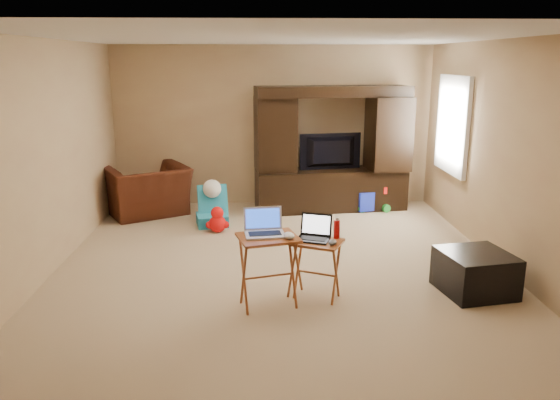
{
  "coord_description": "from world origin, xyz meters",
  "views": [
    {
      "loc": [
        -0.22,
        -5.92,
        2.28
      ],
      "look_at": [
        0.0,
        -0.2,
        0.8
      ],
      "focal_mm": 35.0,
      "sensor_mm": 36.0,
      "label": 1
    }
  ],
  "objects_px": {
    "recliner": "(147,191)",
    "tray_table_left": "(268,272)",
    "laptop_right": "(313,228)",
    "tray_table_right": "(317,269)",
    "television": "(332,152)",
    "water_bottle": "(337,229)",
    "push_toy": "(372,196)",
    "entertainment_center": "(332,149)",
    "child_rocker": "(212,206)",
    "mouse_right": "(333,242)",
    "laptop_left": "(265,223)",
    "plush_toy": "(217,219)",
    "mouse_left": "(289,236)"
  },
  "relations": [
    {
      "from": "tray_table_left",
      "to": "laptop_left",
      "type": "distance_m",
      "value": 0.47
    },
    {
      "from": "tray_table_left",
      "to": "child_rocker",
      "type": "bearing_deg",
      "value": 90.93
    },
    {
      "from": "mouse_left",
      "to": "mouse_right",
      "type": "relative_size",
      "value": 1.19
    },
    {
      "from": "recliner",
      "to": "laptop_right",
      "type": "height_order",
      "value": "laptop_right"
    },
    {
      "from": "water_bottle",
      "to": "mouse_right",
      "type": "bearing_deg",
      "value": -108.44
    },
    {
      "from": "television",
      "to": "recliner",
      "type": "relative_size",
      "value": 0.85
    },
    {
      "from": "plush_toy",
      "to": "water_bottle",
      "type": "relative_size",
      "value": 2.0
    },
    {
      "from": "laptop_left",
      "to": "water_bottle",
      "type": "distance_m",
      "value": 0.75
    },
    {
      "from": "plush_toy",
      "to": "mouse_right",
      "type": "relative_size",
      "value": 3.04
    },
    {
      "from": "entertainment_center",
      "to": "laptop_right",
      "type": "bearing_deg",
      "value": -107.38
    },
    {
      "from": "tray_table_right",
      "to": "mouse_left",
      "type": "xyz_separation_m",
      "value": [
        -0.29,
        -0.24,
        0.43
      ]
    },
    {
      "from": "television",
      "to": "water_bottle",
      "type": "xyz_separation_m",
      "value": [
        -0.36,
        -3.14,
        -0.23
      ]
    },
    {
      "from": "recliner",
      "to": "water_bottle",
      "type": "height_order",
      "value": "water_bottle"
    },
    {
      "from": "push_toy",
      "to": "water_bottle",
      "type": "bearing_deg",
      "value": -126.05
    },
    {
      "from": "child_rocker",
      "to": "push_toy",
      "type": "bearing_deg",
      "value": 5.55
    },
    {
      "from": "push_toy",
      "to": "water_bottle",
      "type": "distance_m",
      "value": 3.31
    },
    {
      "from": "push_toy",
      "to": "mouse_left",
      "type": "distance_m",
      "value": 3.79
    },
    {
      "from": "entertainment_center",
      "to": "child_rocker",
      "type": "height_order",
      "value": "entertainment_center"
    },
    {
      "from": "child_rocker",
      "to": "tray_table_right",
      "type": "distance_m",
      "value": 2.75
    },
    {
      "from": "entertainment_center",
      "to": "laptop_left",
      "type": "height_order",
      "value": "entertainment_center"
    },
    {
      "from": "recliner",
      "to": "tray_table_left",
      "type": "distance_m",
      "value": 3.69
    },
    {
      "from": "child_rocker",
      "to": "water_bottle",
      "type": "bearing_deg",
      "value": -70.54
    },
    {
      "from": "child_rocker",
      "to": "mouse_right",
      "type": "relative_size",
      "value": 4.71
    },
    {
      "from": "tray_table_right",
      "to": "mouse_left",
      "type": "bearing_deg",
      "value": -114.57
    },
    {
      "from": "television",
      "to": "tray_table_right",
      "type": "height_order",
      "value": "television"
    },
    {
      "from": "plush_toy",
      "to": "water_bottle",
      "type": "distance_m",
      "value": 2.5
    },
    {
      "from": "entertainment_center",
      "to": "mouse_left",
      "type": "distance_m",
      "value": 3.61
    },
    {
      "from": "laptop_left",
      "to": "mouse_left",
      "type": "relative_size",
      "value": 2.58
    },
    {
      "from": "mouse_right",
      "to": "laptop_right",
      "type": "bearing_deg",
      "value": 140.53
    },
    {
      "from": "entertainment_center",
      "to": "mouse_right",
      "type": "xyz_separation_m",
      "value": [
        -0.43,
        -3.38,
        -0.34
      ]
    },
    {
      "from": "tray_table_right",
      "to": "mouse_right",
      "type": "relative_size",
      "value": 4.92
    },
    {
      "from": "child_rocker",
      "to": "laptop_left",
      "type": "distance_m",
      "value": 2.76
    },
    {
      "from": "television",
      "to": "water_bottle",
      "type": "bearing_deg",
      "value": 73.48
    },
    {
      "from": "mouse_right",
      "to": "plush_toy",
      "type": "bearing_deg",
      "value": 119.0
    },
    {
      "from": "tray_table_right",
      "to": "plush_toy",
      "type": "bearing_deg",
      "value": 142.76
    },
    {
      "from": "water_bottle",
      "to": "television",
      "type": "bearing_deg",
      "value": 83.42
    },
    {
      "from": "laptop_left",
      "to": "recliner",
      "type": "bearing_deg",
      "value": 111.22
    },
    {
      "from": "television",
      "to": "child_rocker",
      "type": "height_order",
      "value": "television"
    },
    {
      "from": "television",
      "to": "mouse_right",
      "type": "distance_m",
      "value": 3.38
    },
    {
      "from": "entertainment_center",
      "to": "mouse_left",
      "type": "relative_size",
      "value": 16.4
    },
    {
      "from": "laptop_right",
      "to": "recliner",
      "type": "bearing_deg",
      "value": 145.54
    },
    {
      "from": "tray_table_left",
      "to": "television",
      "type": "bearing_deg",
      "value": 58.13
    },
    {
      "from": "child_rocker",
      "to": "tray_table_left",
      "type": "relative_size",
      "value": 0.81
    },
    {
      "from": "tray_table_right",
      "to": "recliner",
      "type": "bearing_deg",
      "value": 151.06
    },
    {
      "from": "push_toy",
      "to": "laptop_right",
      "type": "xyz_separation_m",
      "value": [
        -1.24,
        -3.18,
        0.49
      ]
    },
    {
      "from": "laptop_left",
      "to": "plush_toy",
      "type": "bearing_deg",
      "value": 98.13
    },
    {
      "from": "recliner",
      "to": "water_bottle",
      "type": "bearing_deg",
      "value": 100.14
    },
    {
      "from": "recliner",
      "to": "laptop_right",
      "type": "distance_m",
      "value": 3.78
    },
    {
      "from": "tray_table_left",
      "to": "recliner",
      "type": "bearing_deg",
      "value": 103.53
    },
    {
      "from": "push_toy",
      "to": "mouse_left",
      "type": "height_order",
      "value": "mouse_left"
    }
  ]
}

